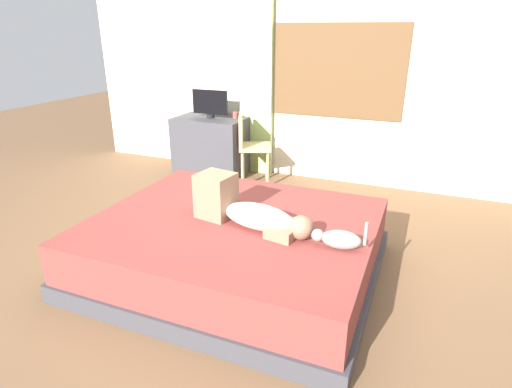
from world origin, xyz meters
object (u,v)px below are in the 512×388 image
object	(u,v)px
bed	(234,246)
cup	(235,115)
person_lying	(247,210)
chair_by_desk	(249,143)
tv_monitor	(210,103)
cat	(338,239)
desk	(211,146)

from	to	relation	value
bed	cup	bearing A→B (deg)	114.79
person_lying	cup	bearing A→B (deg)	117.13
cup	bed	bearing A→B (deg)	-65.21
cup	chair_by_desk	bearing A→B (deg)	-39.93
person_lying	tv_monitor	world-z (taller)	tv_monitor
tv_monitor	chair_by_desk	size ratio (longest dim) A/B	0.56
cat	desk	distance (m)	3.10
person_lying	bed	bearing A→B (deg)	165.29
cup	person_lying	bearing A→B (deg)	-62.87
bed	tv_monitor	size ratio (longest dim) A/B	4.45
bed	cup	world-z (taller)	cup
bed	tv_monitor	xyz separation A→B (m)	(-1.31, 2.09, 0.70)
person_lying	cat	bearing A→B (deg)	-8.56
cat	tv_monitor	world-z (taller)	tv_monitor
desk	cat	bearing A→B (deg)	-46.07
cat	tv_monitor	distance (m)	3.11
bed	person_lying	distance (m)	0.37
person_lying	tv_monitor	size ratio (longest dim) A/B	1.96
bed	cat	size ratio (longest dim) A/B	5.97
person_lying	tv_monitor	distance (m)	2.59
tv_monitor	cat	bearing A→B (deg)	-46.20
bed	tv_monitor	bearing A→B (deg)	122.11
person_lying	tv_monitor	bearing A→B (deg)	124.13
cup	cat	bearing A→B (deg)	-51.70
cat	bed	bearing A→B (deg)	170.48
cat	cup	bearing A→B (deg)	128.30
desk	tv_monitor	xyz separation A→B (m)	(0.01, 0.00, 0.55)
person_lying	cat	distance (m)	0.71
person_lying	tv_monitor	xyz separation A→B (m)	(-1.44, 2.12, 0.36)
chair_by_desk	desk	bearing A→B (deg)	165.61
desk	tv_monitor	distance (m)	0.55
desk	tv_monitor	bearing A→B (deg)	0.00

